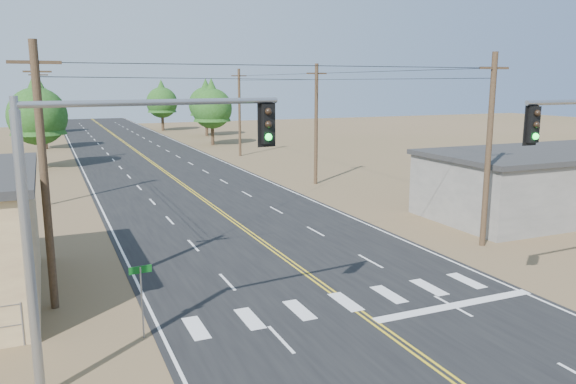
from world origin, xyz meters
TOP-DOWN VIEW (x-y plane):
  - road at (0.00, 30.00)m, footprint 15.00×200.00m
  - building_right at (19.00, 16.00)m, footprint 15.00×8.00m
  - utility_pole_left_near at (-10.50, 12.00)m, footprint 1.80×0.30m
  - utility_pole_left_mid at (-10.50, 32.00)m, footprint 1.80×0.30m
  - utility_pole_left_far at (-10.50, 52.00)m, footprint 1.80×0.30m
  - utility_pole_right_near at (10.50, 12.00)m, footprint 1.80×0.30m
  - utility_pole_right_mid at (10.50, 32.00)m, footprint 1.80×0.30m
  - utility_pole_right_far at (10.50, 52.00)m, footprint 1.80×0.30m
  - signal_mast_left at (-8.80, 5.66)m, footprint 7.53×1.19m
  - street_sign at (-7.80, 8.00)m, footprint 0.76×0.10m
  - tree_left_near at (-10.89, 50.58)m, footprint 5.66×5.66m
  - tree_left_mid at (-10.35, 68.43)m, footprint 5.23×5.23m
  - tree_left_far at (-9.64, 93.98)m, footprint 4.57×4.57m
  - tree_right_near at (10.68, 64.24)m, footprint 5.43×5.43m
  - tree_right_mid at (13.51, 77.55)m, footprint 5.46×5.46m
  - tree_right_far at (9.00, 90.33)m, footprint 5.39×5.39m

SIDE VIEW (x-z plane):
  - road at x=0.00m, z-range 0.00..0.02m
  - street_sign at x=-7.80m, z-range 0.43..2.98m
  - building_right at x=19.00m, z-range 0.00..4.00m
  - tree_left_far at x=-9.64m, z-range 0.85..8.47m
  - utility_pole_left_near at x=-10.50m, z-range 0.12..10.12m
  - utility_pole_left_mid at x=-10.50m, z-range 0.12..10.12m
  - utility_pole_left_far at x=-10.50m, z-range 0.12..10.12m
  - utility_pole_right_near at x=10.50m, z-range 0.12..10.12m
  - utility_pole_right_mid at x=10.50m, z-range 0.12..10.12m
  - utility_pole_right_far at x=10.50m, z-range 0.12..10.12m
  - tree_left_mid at x=-10.35m, z-range 0.97..9.69m
  - tree_right_far at x=9.00m, z-range 1.00..9.98m
  - tree_right_near at x=10.68m, z-range 1.01..10.06m
  - tree_right_mid at x=13.51m, z-range 1.02..10.12m
  - signal_mast_left at x=-8.80m, z-range 1.50..9.68m
  - tree_left_near at x=-10.89m, z-range 1.05..10.49m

